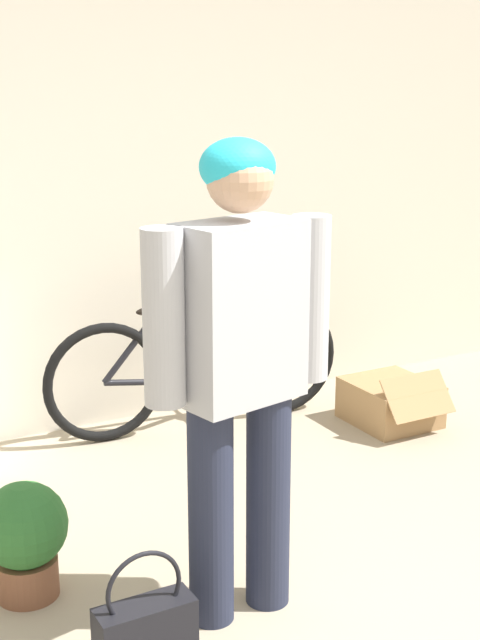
% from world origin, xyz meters
% --- Properties ---
extents(wall_back, '(8.00, 0.07, 2.60)m').
position_xyz_m(wall_back, '(0.00, 2.96, 1.30)').
color(wall_back, beige).
rests_on(wall_back, ground_plane).
extents(person, '(0.69, 0.31, 1.69)m').
position_xyz_m(person, '(-0.24, 0.95, 0.98)').
color(person, '#23283D').
rests_on(person, ground_plane).
extents(bicycle, '(1.70, 0.46, 0.72)m').
position_xyz_m(bicycle, '(0.42, 2.62, 0.35)').
color(bicycle, black).
rests_on(bicycle, ground_plane).
extents(handbag, '(0.33, 0.13, 0.41)m').
position_xyz_m(handbag, '(-0.66, 0.82, 0.13)').
color(handbag, black).
rests_on(handbag, ground_plane).
extents(cardboard_box, '(0.43, 0.54, 0.33)m').
position_xyz_m(cardboard_box, '(1.39, 2.15, 0.12)').
color(cardboard_box, '#A87F51').
rests_on(cardboard_box, ground_plane).
extents(potted_plant, '(0.32, 0.32, 0.45)m').
position_xyz_m(potted_plant, '(-0.89, 1.41, 0.25)').
color(potted_plant, brown).
rests_on(potted_plant, ground_plane).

